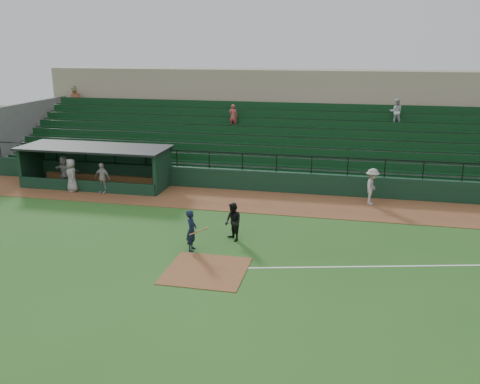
# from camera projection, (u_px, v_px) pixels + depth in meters

# --- Properties ---
(ground) EXTENTS (90.00, 90.00, 0.00)m
(ground) POSITION_uv_depth(u_px,v_px,m) (213.00, 260.00, 20.12)
(ground) COLOR #24531B
(ground) RESTS_ON ground
(warning_track) EXTENTS (40.00, 4.00, 0.03)m
(warning_track) POSITION_uv_depth(u_px,v_px,m) (252.00, 201.00, 27.62)
(warning_track) COLOR brown
(warning_track) RESTS_ON ground
(home_plate_dirt) EXTENTS (3.00, 3.00, 0.03)m
(home_plate_dirt) POSITION_uv_depth(u_px,v_px,m) (206.00, 270.00, 19.18)
(home_plate_dirt) COLOR brown
(home_plate_dirt) RESTS_ON ground
(foul_line) EXTENTS (17.49, 4.44, 0.01)m
(foul_line) POSITION_uv_depth(u_px,v_px,m) (421.00, 266.00, 19.60)
(foul_line) COLOR white
(foul_line) RESTS_ON ground
(stadium_structure) EXTENTS (38.00, 13.08, 6.40)m
(stadium_structure) POSITION_uv_depth(u_px,v_px,m) (276.00, 134.00, 34.91)
(stadium_structure) COLOR black
(stadium_structure) RESTS_ON ground
(dugout) EXTENTS (8.90, 3.20, 2.42)m
(dugout) POSITION_uv_depth(u_px,v_px,m) (99.00, 163.00, 30.71)
(dugout) COLOR black
(dugout) RESTS_ON ground
(batter_at_plate) EXTENTS (1.03, 0.70, 1.74)m
(batter_at_plate) POSITION_uv_depth(u_px,v_px,m) (192.00, 230.00, 20.88)
(batter_at_plate) COLOR black
(batter_at_plate) RESTS_ON ground
(umpire) EXTENTS (1.02, 1.04, 1.69)m
(umpire) POSITION_uv_depth(u_px,v_px,m) (233.00, 222.00, 21.93)
(umpire) COLOR black
(umpire) RESTS_ON ground
(runner) EXTENTS (0.95, 1.38, 1.95)m
(runner) POSITION_uv_depth(u_px,v_px,m) (372.00, 187.00, 26.80)
(runner) COLOR #A29C97
(runner) RESTS_ON warning_track
(dugout_player_a) EXTENTS (1.11, 0.63, 1.78)m
(dugout_player_a) POSITION_uv_depth(u_px,v_px,m) (102.00, 178.00, 28.87)
(dugout_player_a) COLOR #ABA5A0
(dugout_player_a) RESTS_ON warning_track
(dugout_player_b) EXTENTS (1.08, 1.12, 1.93)m
(dugout_player_b) POSITION_uv_depth(u_px,v_px,m) (72.00, 175.00, 29.13)
(dugout_player_b) COLOR gray
(dugout_player_b) RESTS_ON warning_track
(dugout_player_c) EXTENTS (1.81, 0.91, 1.87)m
(dugout_player_c) POSITION_uv_depth(u_px,v_px,m) (65.00, 171.00, 30.31)
(dugout_player_c) COLOR #A39E99
(dugout_player_c) RESTS_ON warning_track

